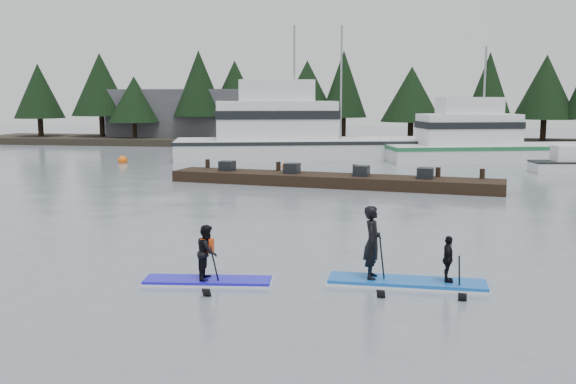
% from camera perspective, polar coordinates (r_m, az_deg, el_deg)
% --- Properties ---
extents(ground, '(160.00, 160.00, 0.00)m').
position_cam_1_polar(ground, '(16.05, -3.52, -6.99)').
color(ground, slate).
rests_on(ground, ground).
extents(far_shore, '(70.00, 8.00, 0.60)m').
position_cam_1_polar(far_shore, '(57.32, 5.90, 4.41)').
color(far_shore, '#2D281E').
rests_on(far_shore, ground).
extents(treeline, '(60.00, 4.00, 8.00)m').
position_cam_1_polar(treeline, '(57.34, 5.90, 4.11)').
color(treeline, black).
rests_on(treeline, ground).
extents(waterfront_building, '(18.00, 6.00, 5.00)m').
position_cam_1_polar(waterfront_building, '(61.64, -7.14, 6.71)').
color(waterfront_building, '#4C4C51').
rests_on(waterfront_building, ground).
extents(fishing_boat_large, '(19.06, 9.61, 10.29)m').
position_cam_1_polar(fishing_boat_large, '(45.37, 0.99, 4.02)').
color(fishing_boat_large, silver).
rests_on(fishing_boat_large, ground).
extents(fishing_boat_medium, '(14.82, 7.76, 8.52)m').
position_cam_1_polar(fishing_boat_medium, '(45.32, 17.18, 3.41)').
color(fishing_boat_medium, silver).
rests_on(fishing_boat_medium, ground).
extents(floating_dock, '(16.32, 4.80, 0.54)m').
position_cam_1_polar(floating_dock, '(31.19, 3.84, 1.05)').
color(floating_dock, black).
rests_on(floating_dock, ground).
extents(buoy_b, '(0.53, 0.53, 0.53)m').
position_cam_1_polar(buoy_b, '(38.31, -0.18, 2.03)').
color(buoy_b, '#F85F0C').
rests_on(buoy_b, ground).
extents(buoy_c, '(0.51, 0.51, 0.51)m').
position_cam_1_polar(buoy_c, '(41.93, 24.24, 1.84)').
color(buoy_c, '#F85F0C').
rests_on(buoy_c, ground).
extents(buoy_a, '(0.61, 0.61, 0.61)m').
position_cam_1_polar(buoy_a, '(43.45, -14.47, 2.52)').
color(buoy_a, '#F85F0C').
rests_on(buoy_a, ground).
extents(paddleboard_solo, '(2.98, 1.15, 1.84)m').
position_cam_1_polar(paddleboard_solo, '(14.96, -7.17, -6.23)').
color(paddleboard_solo, '#1E16D3').
rests_on(paddleboard_solo, ground).
extents(paddleboard_duo, '(3.59, 1.16, 2.34)m').
position_cam_1_polar(paddleboard_duo, '(14.94, 9.84, -6.05)').
color(paddleboard_duo, blue).
rests_on(paddleboard_duo, ground).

